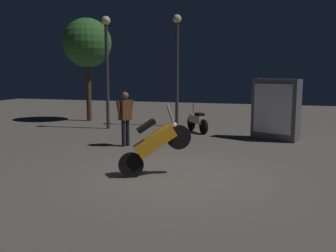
# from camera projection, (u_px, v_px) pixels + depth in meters

# --- Properties ---
(ground_plane) EXTENTS (40.00, 40.00, 0.00)m
(ground_plane) POSITION_uv_depth(u_px,v_px,m) (176.00, 176.00, 8.51)
(ground_plane) COLOR #605951
(motorcycle_orange_foreground) EXTENTS (1.47, 0.94, 1.63)m
(motorcycle_orange_foreground) POSITION_uv_depth(u_px,v_px,m) (155.00, 143.00, 8.43)
(motorcycle_orange_foreground) COLOR black
(motorcycle_orange_foreground) RESTS_ON ground_plane
(motorcycle_white_parked_left) EXTENTS (1.11, 1.36, 1.11)m
(motorcycle_white_parked_left) POSITION_uv_depth(u_px,v_px,m) (197.00, 121.00, 14.71)
(motorcycle_white_parked_left) COLOR black
(motorcycle_white_parked_left) RESTS_ON ground_plane
(person_rider_beside) EXTENTS (0.42, 0.62, 1.72)m
(person_rider_beside) POSITION_uv_depth(u_px,v_px,m) (125.00, 114.00, 11.79)
(person_rider_beside) COLOR black
(person_rider_beside) RESTS_ON ground_plane
(streetlamp_near) EXTENTS (0.36, 0.36, 4.55)m
(streetlamp_near) POSITION_uv_depth(u_px,v_px,m) (107.00, 57.00, 15.23)
(streetlamp_near) COLOR #38383D
(streetlamp_near) RESTS_ON ground_plane
(streetlamp_far) EXTENTS (0.36, 0.36, 4.72)m
(streetlamp_far) POSITION_uv_depth(u_px,v_px,m) (177.00, 56.00, 15.94)
(streetlamp_far) COLOR #38383D
(streetlamp_far) RESTS_ON ground_plane
(tree_left_bg) EXTENTS (2.28, 2.28, 4.83)m
(tree_left_bg) POSITION_uv_depth(u_px,v_px,m) (87.00, 43.00, 17.64)
(tree_left_bg) COLOR #4C331E
(tree_left_bg) RESTS_ON ground_plane
(kiosk_billboard) EXTENTS (1.67, 1.08, 2.10)m
(kiosk_billboard) POSITION_uv_depth(u_px,v_px,m) (276.00, 110.00, 12.91)
(kiosk_billboard) COLOR #595960
(kiosk_billboard) RESTS_ON ground_plane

